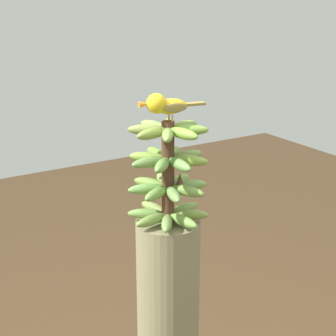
% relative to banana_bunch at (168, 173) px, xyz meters
% --- Properties ---
extents(banana_bunch, '(0.27, 0.27, 0.34)m').
position_rel_banana_bunch_xyz_m(banana_bunch, '(0.00, 0.00, 0.00)').
color(banana_bunch, '#4C2D1E').
rests_on(banana_bunch, banana_tree).
extents(perched_bird, '(0.22, 0.08, 0.09)m').
position_rel_banana_bunch_xyz_m(perched_bird, '(-0.01, 0.00, 0.22)').
color(perched_bird, '#C68933').
rests_on(perched_bird, banana_bunch).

